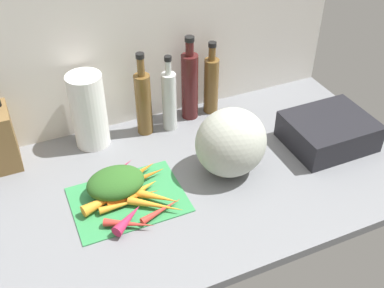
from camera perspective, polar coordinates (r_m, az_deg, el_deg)
The scene contains 24 objects.
ground_plane at distance 146.30cm, azimuth -4.69°, elevation -5.61°, with size 170.00×80.00×3.00cm, color slate.
wall_back at distance 159.29cm, azimuth -10.11°, elevation 11.67°, with size 170.00×3.00×60.00cm, color silver.
cutting_board at distance 141.41cm, azimuth -7.85°, elevation -6.73°, with size 33.36×24.76×0.80cm, color #338C4C.
carrot_0 at distance 137.87cm, azimuth -8.68°, elevation -7.40°, with size 2.17×2.17×13.28cm, color orange.
carrot_1 at distance 141.35cm, azimuth -6.11°, elevation -5.51°, with size 2.98×2.98×10.75cm, color orange.
carrot_2 at distance 135.24cm, azimuth -3.73°, elevation -8.08°, with size 2.08×2.08×14.26cm, color red.
carrot_3 at distance 139.44cm, azimuth -7.25°, elevation -6.48°, with size 2.57×2.57×15.75cm, color orange.
carrot_4 at distance 139.24cm, azimuth -10.46°, elevation -6.71°, with size 3.49×3.49×15.69cm, color orange.
carrot_5 at distance 138.53cm, azimuth -4.50°, elevation -6.49°, with size 2.97×2.97×14.54cm, color orange.
carrot_6 at distance 132.23cm, azimuth -7.72°, elevation -9.72°, with size 2.35×2.35×14.49cm, color red.
carrot_7 at distance 132.97cm, azimuth -7.83°, elevation -9.07°, with size 3.35×3.35×11.61cm, color #B2264C.
carrot_8 at distance 139.27cm, azimuth -8.63°, elevation -6.63°, with size 2.84×2.84×11.77cm, color #B2264C.
carrot_9 at distance 147.99cm, azimuth -9.53°, elevation -3.59°, with size 2.69×2.69×16.27cm, color #B2264C.
carrot_10 at distance 145.01cm, azimuth -6.21°, elevation -4.20°, with size 2.87×2.87×16.35cm, color orange.
carrot_11 at distance 145.97cm, azimuth -6.95°, elevation -3.79°, with size 3.41×3.41×16.06cm, color orange.
carrot_12 at distance 136.37cm, azimuth -4.50°, elevation -7.52°, with size 2.49×2.49×16.84cm, color orange.
carrot_greens_pile at distance 141.13cm, azimuth -9.38°, elevation -4.71°, with size 17.62×13.55×7.45cm, color #2D6023.
winter_squash at distance 143.84cm, azimuth 4.81°, elevation 0.17°, with size 22.68×20.53×22.44cm, color #B2B7A8.
paper_towel_roll at distance 157.90cm, azimuth -12.60°, elevation 4.02°, with size 11.67×11.67×26.45cm, color white.
bottle_0 at distance 160.83cm, azimuth -6.00°, elevation 5.17°, with size 5.60×5.60×30.92cm.
bottle_1 at distance 162.66cm, azimuth -2.81°, elevation 5.45°, with size 5.13×5.13×28.62cm.
bottle_2 at distance 167.75cm, azimuth -0.29°, elevation 7.33°, with size 6.12×6.12×32.09cm.
bottle_3 at distance 172.00cm, azimuth 2.38°, elevation 7.42°, with size 5.47×5.47×28.30cm.
dish_rack at distance 165.37cm, azimuth 16.43°, elevation 1.51°, with size 28.12×23.24×9.91cm, color black.
Camera 1 is at (-31.54, -101.60, 98.93)cm, focal length 43.33 mm.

